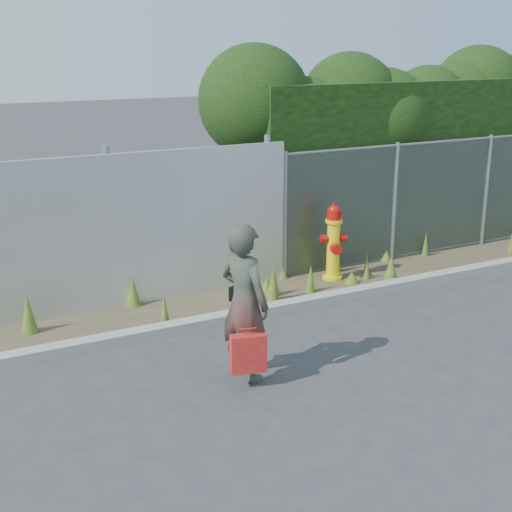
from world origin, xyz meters
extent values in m
plane|color=#353437|center=(0.00, 0.00, 0.00)|extent=(80.00, 80.00, 0.00)
cube|color=gray|center=(0.00, 1.80, 0.06)|extent=(16.00, 0.22, 0.12)
cube|color=#4A3F2A|center=(0.00, 2.40, 0.01)|extent=(16.00, 1.20, 0.01)
cone|color=#435E1C|center=(-1.33, 2.06, 0.22)|extent=(0.14, 0.14, 0.44)
cone|color=#435E1C|center=(-1.50, 3.01, 0.20)|extent=(0.17, 0.17, 0.39)
cone|color=#435E1C|center=(1.07, 2.24, 0.21)|extent=(0.15, 0.15, 0.43)
cone|color=#435E1C|center=(0.50, 2.36, 0.23)|extent=(0.19, 0.19, 0.47)
cone|color=#435E1C|center=(0.48, 2.51, 0.13)|extent=(0.21, 0.21, 0.26)
cone|color=#435E1C|center=(0.39, 2.17, 0.27)|extent=(0.17, 0.17, 0.55)
cone|color=#435E1C|center=(1.01, 2.98, 0.10)|extent=(0.18, 0.18, 0.19)
cone|color=#435E1C|center=(3.06, 2.96, 0.10)|extent=(0.20, 0.20, 0.20)
cone|color=#435E1C|center=(3.86, 2.90, 0.22)|extent=(0.12, 0.12, 0.45)
cone|color=#435E1C|center=(1.86, 2.28, 0.10)|extent=(0.24, 0.24, 0.20)
cone|color=#435E1C|center=(-2.99, 2.61, 0.27)|extent=(0.23, 0.23, 0.54)
cone|color=#435E1C|center=(1.98, 2.87, 0.27)|extent=(0.14, 0.14, 0.54)
cone|color=#435E1C|center=(0.36, 3.00, 0.14)|extent=(0.21, 0.21, 0.27)
cone|color=#435E1C|center=(2.47, 2.09, 0.22)|extent=(0.23, 0.23, 0.43)
cone|color=#435E1C|center=(-0.42, 3.05, 0.12)|extent=(0.13, 0.13, 0.25)
cone|color=#435E1C|center=(2.19, 2.34, 0.14)|extent=(0.12, 0.12, 0.28)
cone|color=#435E1C|center=(2.36, 2.58, 0.18)|extent=(0.10, 0.10, 0.35)
cone|color=#435E1C|center=(-0.10, 2.19, 0.12)|extent=(0.18, 0.18, 0.24)
cone|color=#435E1C|center=(-1.48, 2.93, 0.21)|extent=(0.23, 0.23, 0.42)
cylinder|color=gray|center=(-1.70, 3.12, 1.15)|extent=(0.10, 0.10, 2.30)
cylinder|color=gray|center=(0.80, 3.12, 1.15)|extent=(0.10, 0.10, 2.30)
cube|color=gray|center=(4.25, 3.00, 1.00)|extent=(6.50, 0.03, 2.00)
cylinder|color=gray|center=(4.25, 3.00, 2.00)|extent=(6.50, 0.04, 0.04)
cylinder|color=gray|center=(1.05, 3.00, 1.02)|extent=(0.07, 0.07, 2.05)
cylinder|color=gray|center=(3.20, 3.00, 1.02)|extent=(0.07, 0.07, 2.05)
cylinder|color=gray|center=(5.30, 3.00, 1.02)|extent=(0.07, 0.07, 2.05)
cube|color=black|center=(4.55, 4.00, 1.50)|extent=(7.30, 1.60, 3.00)
sphere|color=black|center=(1.10, 4.13, 2.72)|extent=(1.85, 1.85, 1.85)
sphere|color=black|center=(1.93, 3.93, 2.44)|extent=(1.32, 1.32, 1.32)
sphere|color=black|center=(2.98, 4.12, 2.62)|extent=(1.74, 1.74, 1.74)
sphere|color=black|center=(3.59, 3.96, 2.33)|extent=(1.78, 1.78, 1.78)
sphere|color=black|center=(4.62, 3.97, 2.51)|extent=(1.47, 1.47, 1.47)
sphere|color=black|center=(5.52, 4.16, 2.47)|extent=(1.68, 1.68, 1.68)
sphere|color=black|center=(6.06, 4.21, 2.72)|extent=(1.75, 1.75, 1.75)
cylinder|color=yellow|center=(1.71, 2.60, 0.03)|extent=(0.31, 0.31, 0.07)
cylinder|color=yellow|center=(1.71, 2.60, 0.47)|extent=(0.20, 0.20, 0.94)
cylinder|color=yellow|center=(1.71, 2.60, 0.97)|extent=(0.27, 0.27, 0.06)
cylinder|color=#B20F0A|center=(1.71, 2.60, 1.04)|extent=(0.23, 0.23, 0.11)
sphere|color=#B20F0A|center=(1.71, 2.60, 1.12)|extent=(0.21, 0.21, 0.21)
cylinder|color=#B20F0A|center=(1.71, 2.60, 1.23)|extent=(0.06, 0.06, 0.06)
cylinder|color=#B20F0A|center=(1.55, 2.60, 0.69)|extent=(0.11, 0.12, 0.12)
cylinder|color=#B20F0A|center=(1.87, 2.60, 0.69)|extent=(0.11, 0.12, 0.12)
cylinder|color=#B20F0A|center=(1.71, 2.45, 0.56)|extent=(0.17, 0.13, 0.17)
imported|color=#0E5D47|center=(-1.07, 0.20, 0.89)|extent=(0.62, 0.76, 1.79)
cube|color=#B40A2E|center=(-1.16, -0.06, 0.41)|extent=(0.39, 0.14, 0.43)
cylinder|color=#B40A2E|center=(-1.16, -0.06, 0.70)|extent=(0.18, 0.02, 0.02)
cube|color=black|center=(-1.06, 0.39, 0.95)|extent=(0.22, 0.09, 0.16)
camera|label=1|loc=(-4.39, -6.36, 3.65)|focal=50.00mm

